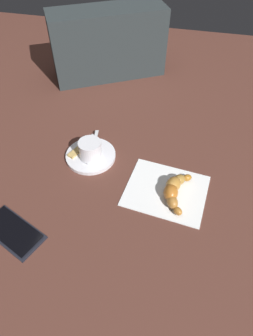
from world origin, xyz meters
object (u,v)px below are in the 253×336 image
espresso_cup (90,149)px  teaspoon (92,152)px  cell_phone (13,231)px  napkin (166,190)px  laptop_bag (108,44)px  sugar_packet (77,151)px  croissant (174,189)px  saucer (91,156)px

espresso_cup → teaspoon: bearing=-83.0°
espresso_cup → cell_phone: size_ratio=0.52×
espresso_cup → teaspoon: espresso_cup is taller
espresso_cup → napkin: espresso_cup is taller
teaspoon → laptop_bag: laptop_bag is taller
teaspoon → napkin: bearing=160.0°
sugar_packet → croissant: bearing=96.7°
sugar_packet → cell_phone: (0.06, 0.26, -0.01)m
espresso_cup → sugar_packet: (0.04, -0.01, -0.02)m
laptop_bag → napkin: bearing=90.2°
teaspoon → espresso_cup: bearing=97.0°
saucer → napkin: (-0.21, 0.07, -0.00)m
teaspoon → cell_phone: bearing=69.5°
teaspoon → laptop_bag: 0.43m
espresso_cup → cell_phone: (0.10, 0.25, -0.03)m
saucer → sugar_packet: size_ratio=2.24×
napkin → saucer: bearing=-18.3°
croissant → cell_phone: croissant is taller
saucer → napkin: 0.22m
saucer → teaspoon: teaspoon is taller
cell_phone → laptop_bag: size_ratio=0.42×
saucer → espresso_cup: espresso_cup is taller
saucer → croissant: size_ratio=1.02×
napkin → croissant: size_ratio=1.47×
sugar_packet → laptop_bag: bearing=-153.7°
sugar_packet → cell_phone: bearing=10.5°
saucer → espresso_cup: 0.03m
saucer → cell_phone: size_ratio=0.84×
espresso_cup → laptop_bag: (0.06, -0.43, 0.08)m
croissant → laptop_bag: (0.29, -0.50, 0.09)m
teaspoon → cell_phone: teaspoon is taller
napkin → espresso_cup: bearing=-16.9°
croissant → sugar_packet: bearing=-16.5°
cell_phone → espresso_cup: bearing=-111.8°
sugar_packet → cell_phone: sugar_packet is taller
espresso_cup → cell_phone: espresso_cup is taller
espresso_cup → napkin: (-0.21, 0.06, -0.03)m
espresso_cup → saucer: bearing=-60.1°
espresso_cup → laptop_bag: size_ratio=0.22×
saucer → napkin: bearing=161.7°
laptop_bag → saucer: bearing=69.4°
espresso_cup → laptop_bag: bearing=-81.5°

